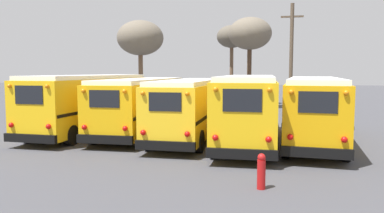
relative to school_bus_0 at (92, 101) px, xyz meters
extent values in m
plane|color=#424247|center=(5.93, -0.36, -1.71)|extent=(160.00, 160.00, 0.00)
cube|color=yellow|center=(0.00, 0.02, -0.07)|extent=(2.49, 10.62, 2.64)
cube|color=white|center=(0.00, 0.02, 1.35)|extent=(2.29, 10.19, 0.20)
cube|color=black|center=(-0.02, -5.33, -1.21)|extent=(2.50, 0.21, 0.36)
cube|color=black|center=(-0.02, -5.30, 0.66)|extent=(1.35, 0.03, 0.79)
sphere|color=red|center=(-0.94, -5.33, -0.66)|extent=(0.22, 0.22, 0.22)
sphere|color=orange|center=(-0.94, -5.33, 1.03)|extent=(0.18, 0.18, 0.18)
sphere|color=red|center=(0.90, -5.34, -0.66)|extent=(0.22, 0.22, 0.22)
sphere|color=orange|center=(0.90, -5.34, 1.03)|extent=(0.18, 0.18, 0.18)
cube|color=black|center=(-1.24, 0.02, -0.27)|extent=(0.06, 10.40, 0.14)
cube|color=black|center=(1.24, 0.01, -0.27)|extent=(0.06, 10.40, 0.14)
cylinder|color=black|center=(-1.13, 4.03, -1.25)|extent=(0.28, 0.93, 0.93)
cylinder|color=black|center=(1.16, 4.02, -1.25)|extent=(0.28, 0.93, 0.93)
cylinder|color=black|center=(-1.16, -3.98, -1.25)|extent=(0.28, 0.93, 0.93)
cylinder|color=black|center=(1.13, -3.99, -1.25)|extent=(0.28, 0.93, 0.93)
cube|color=#EAAA0F|center=(2.96, 0.25, -0.16)|extent=(2.93, 10.17, 2.44)
cube|color=white|center=(2.96, 0.25, 1.16)|extent=(2.72, 9.76, 0.20)
cube|color=black|center=(3.22, -4.82, -1.20)|extent=(2.49, 0.32, 0.36)
cube|color=black|center=(3.22, -4.79, 0.51)|extent=(1.34, 0.10, 0.73)
sphere|color=red|center=(2.31, -4.87, -0.71)|extent=(0.22, 0.22, 0.22)
sphere|color=orange|center=(2.31, -4.87, 0.84)|extent=(0.18, 0.18, 0.18)
sphere|color=red|center=(4.13, -4.78, -0.71)|extent=(0.22, 0.22, 0.22)
sphere|color=orange|center=(4.13, -4.78, 0.84)|extent=(0.18, 0.18, 0.18)
cube|color=black|center=(1.74, 0.19, -0.34)|extent=(0.52, 9.85, 0.14)
cube|color=black|center=(4.19, 0.31, -0.34)|extent=(0.52, 9.85, 0.14)
cylinder|color=black|center=(1.64, 3.92, -1.24)|extent=(0.33, 0.97, 0.95)
cylinder|color=black|center=(3.91, 4.03, -1.24)|extent=(0.33, 0.97, 0.95)
cylinder|color=black|center=(2.02, -3.53, -1.24)|extent=(0.33, 0.97, 0.95)
cylinder|color=black|center=(4.29, -3.42, -1.24)|extent=(0.33, 0.97, 0.95)
cube|color=yellow|center=(5.93, -0.71, -0.17)|extent=(2.67, 9.54, 2.41)
cube|color=white|center=(5.93, -0.71, 1.13)|extent=(2.47, 9.15, 0.20)
cube|color=black|center=(6.10, -5.48, -1.20)|extent=(2.39, 0.28, 0.36)
cube|color=black|center=(6.10, -5.46, 0.49)|extent=(1.29, 0.08, 0.72)
sphere|color=red|center=(5.22, -5.52, -0.72)|extent=(0.22, 0.22, 0.22)
sphere|color=orange|center=(5.22, -5.52, 0.81)|extent=(0.18, 0.18, 0.18)
sphere|color=red|center=(6.98, -5.46, -0.72)|extent=(0.22, 0.22, 0.22)
sphere|color=orange|center=(6.98, -5.46, 0.81)|extent=(0.18, 0.18, 0.18)
cube|color=black|center=(4.75, -0.76, -0.35)|extent=(0.35, 9.27, 0.14)
cube|color=black|center=(7.11, -0.67, -0.35)|extent=(0.35, 9.27, 0.14)
cylinder|color=black|center=(4.72, 2.68, -1.24)|extent=(0.31, 0.96, 0.95)
cylinder|color=black|center=(6.90, 2.75, -1.24)|extent=(0.31, 0.96, 0.95)
cylinder|color=black|center=(4.96, -4.18, -1.24)|extent=(0.31, 0.96, 0.95)
cylinder|color=black|center=(7.14, -4.10, -1.24)|extent=(0.31, 0.96, 0.95)
cube|color=yellow|center=(8.89, -1.55, -0.07)|extent=(2.87, 9.35, 2.63)
cube|color=white|center=(8.89, -1.55, 1.35)|extent=(2.66, 8.97, 0.20)
cube|color=black|center=(9.12, -6.21, -1.20)|extent=(2.49, 0.32, 0.36)
cube|color=black|center=(9.11, -6.19, 0.66)|extent=(1.34, 0.09, 0.79)
sphere|color=red|center=(8.20, -6.27, -0.66)|extent=(0.22, 0.22, 0.22)
sphere|color=orange|center=(8.20, -6.27, 1.03)|extent=(0.18, 0.18, 0.18)
sphere|color=red|center=(10.03, -6.18, -0.66)|extent=(0.22, 0.22, 0.22)
sphere|color=orange|center=(10.03, -6.18, 1.03)|extent=(0.18, 0.18, 0.18)
cube|color=black|center=(7.67, -1.61, -0.27)|extent=(0.46, 9.05, 0.14)
cube|color=black|center=(10.12, -1.50, -0.27)|extent=(0.46, 9.05, 0.14)
cylinder|color=black|center=(7.60, 1.71, -1.24)|extent=(0.32, 0.95, 0.94)
cylinder|color=black|center=(9.87, 1.82, -1.24)|extent=(0.32, 0.95, 0.94)
cylinder|color=black|center=(7.92, -4.93, -1.24)|extent=(0.32, 0.95, 0.94)
cylinder|color=black|center=(10.19, -4.82, -1.24)|extent=(0.32, 0.95, 0.94)
cube|color=#E5A00C|center=(11.86, -0.53, -0.10)|extent=(2.81, 10.02, 2.50)
cube|color=white|center=(11.86, -0.53, 1.25)|extent=(2.60, 9.61, 0.20)
cube|color=black|center=(11.64, -5.53, -1.17)|extent=(2.43, 0.31, 0.36)
cube|color=black|center=(11.64, -5.50, 0.59)|extent=(1.30, 0.09, 0.75)
sphere|color=red|center=(10.75, -5.50, -0.66)|extent=(0.22, 0.22, 0.22)
sphere|color=orange|center=(10.75, -5.50, 0.93)|extent=(0.18, 0.18, 0.18)
sphere|color=red|center=(12.52, -5.58, -0.66)|extent=(0.22, 0.22, 0.22)
sphere|color=orange|center=(12.52, -5.58, 0.93)|extent=(0.18, 0.18, 0.18)
cube|color=black|center=(10.66, -0.48, -0.29)|extent=(0.45, 9.71, 0.14)
cube|color=black|center=(13.05, -0.59, -0.29)|extent=(0.45, 9.71, 0.14)
cylinder|color=black|center=(10.91, 3.17, -1.19)|extent=(0.33, 1.05, 1.04)
cylinder|color=black|center=(13.12, 3.07, -1.19)|extent=(0.33, 1.05, 1.04)
cylinder|color=black|center=(10.59, -4.14, -1.19)|extent=(0.33, 1.05, 1.04)
cylinder|color=black|center=(12.80, -4.24, -1.19)|extent=(0.33, 1.05, 1.04)
cylinder|color=brown|center=(10.96, 12.82, 2.71)|extent=(0.30, 0.30, 8.85)
cube|color=brown|center=(10.96, 12.82, 6.07)|extent=(1.80, 0.14, 0.14)
cylinder|color=brown|center=(-2.26, 13.05, 0.90)|extent=(0.41, 0.41, 5.24)
ellipsoid|color=#6B6051|center=(-2.26, 13.05, 4.67)|extent=(4.19, 4.19, 3.14)
cylinder|color=brown|center=(4.85, 21.52, 1.40)|extent=(0.39, 0.39, 6.22)
ellipsoid|color=#5B5447|center=(4.85, 21.52, 5.40)|extent=(3.23, 3.23, 2.42)
cylinder|color=#473323|center=(7.35, 15.47, 1.15)|extent=(0.36, 0.36, 5.72)
ellipsoid|color=#6B6051|center=(7.35, 15.47, 5.07)|extent=(3.89, 3.89, 2.92)
cylinder|color=brown|center=(6.90, 19.14, 1.38)|extent=(0.28, 0.28, 6.19)
ellipsoid|color=#4C563D|center=(6.90, 19.14, 5.19)|extent=(2.59, 2.59, 1.94)
cylinder|color=#B21414|center=(9.93, -8.37, -1.29)|extent=(0.24, 0.24, 0.85)
sphere|color=#B21414|center=(9.93, -8.37, -0.79)|extent=(0.23, 0.23, 0.23)
camera|label=1|loc=(10.53, -18.98, 1.64)|focal=35.00mm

